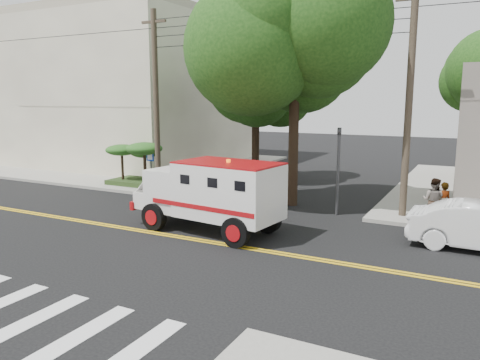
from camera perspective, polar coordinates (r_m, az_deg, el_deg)
The scene contains 13 objects.
ground at distance 16.38m, azimuth -6.96°, elevation -6.99°, with size 100.00×100.00×0.00m, color black.
sidewalk_nw at distance 34.95m, azimuth -12.73°, elevation 1.95°, with size 17.00×17.00×0.15m, color gray.
building_left at distance 37.09m, azimuth -13.92°, elevation 10.22°, with size 16.00×14.00×10.00m, color #B6AC95.
utility_pole_left at distance 23.84m, azimuth -10.18°, elevation 9.15°, with size 0.28×0.28×9.00m, color #382D23.
utility_pole_right at distance 19.27m, azimuth 19.89°, elevation 8.60°, with size 0.28×0.28×9.00m, color #382D23.
tree_main at distance 20.49m, azimuth 7.67°, elevation 16.70°, with size 6.08×5.70×9.85m.
tree_left at distance 27.29m, azimuth 2.37°, elevation 11.94°, with size 4.48×4.20×7.70m.
traffic_signal at distance 19.35m, azimuth 11.90°, elevation 2.21°, with size 0.15×0.18×3.60m.
accessibility_sign at distance 24.57m, azimuth -10.83°, elevation 1.81°, with size 0.45×0.10×2.02m.
palm_planter at distance 25.66m, azimuth -12.39°, elevation 2.72°, with size 3.52×2.63×2.36m.
armored_truck at distance 16.67m, azimuth -3.46°, elevation -1.43°, with size 5.87×2.82×2.58m.
pedestrian_a at distance 18.85m, azimuth 23.49°, elevation -2.58°, with size 0.57×0.38×1.57m, color gray.
pedestrian_b at distance 18.82m, azimuth 22.53°, elevation -2.33°, with size 0.83×0.64×1.70m, color gray.
Camera 1 is at (8.94, -12.89, 4.72)m, focal length 35.00 mm.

